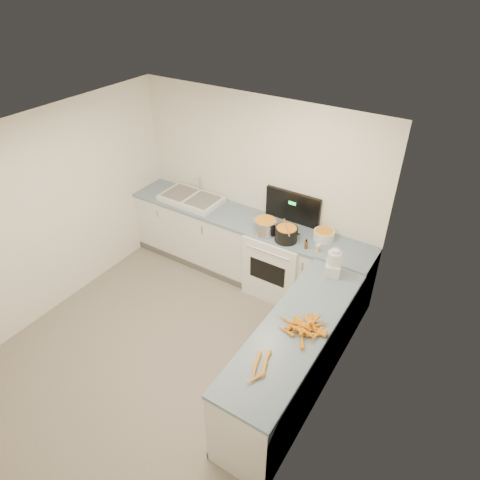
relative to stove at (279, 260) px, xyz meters
The scene contains 19 objects.
floor 1.84m from the stove, 108.07° to the right, with size 3.50×4.00×0.00m, color gray, non-canonical shape.
ceiling 2.69m from the stove, 108.07° to the right, with size 3.50×4.00×0.00m, color white, non-canonical shape.
wall_back 1.00m from the stove, 150.23° to the left, with size 3.50×2.50×0.00m, color white, non-canonical shape.
wall_left 2.96m from the stove, 143.77° to the right, with size 4.00×2.50×0.00m, color white, non-canonical shape.
wall_right 2.21m from the stove, 54.55° to the right, with size 4.00×2.50×0.00m, color white, non-canonical shape.
counter_back 0.55m from the stove, behind, with size 3.50×0.62×0.94m.
counter_right 1.65m from the stove, 56.99° to the right, with size 0.62×2.20×0.94m.
stove is the anchor object (origin of this frame).
sink 1.54m from the stove, behind, with size 0.86×0.52×0.31m.
steel_pot 0.59m from the stove, 135.23° to the right, with size 0.29×0.29×0.21m, color silver.
black_pot 0.58m from the stove, 46.87° to the right, with size 0.28×0.28×0.20m, color black.
wooden_spoon 0.69m from the stove, 46.87° to the right, with size 0.02×0.02×0.39m, color #AD7A47.
mixing_bowl 0.75m from the stove, 13.04° to the left, with size 0.26×0.26×0.12m, color white.
extract_bottle 0.69m from the stove, 22.60° to the right, with size 0.04×0.04×0.10m, color #593319.
spice_jar 0.78m from the stove, 15.64° to the right, with size 0.05×0.05×0.08m, color #E5B266.
food_processor 1.16m from the stove, 27.84° to the right, with size 0.21×0.23×0.32m.
carrot_pile 1.77m from the stove, 54.79° to the right, with size 0.52×0.46×0.09m.
peeled_carrots 2.23m from the stove, 67.04° to the right, with size 0.20×0.43×0.04m.
peelings 1.76m from the stove, behind, with size 0.12×0.26×0.01m.
Camera 1 is at (2.54, -2.43, 3.91)m, focal length 32.00 mm.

